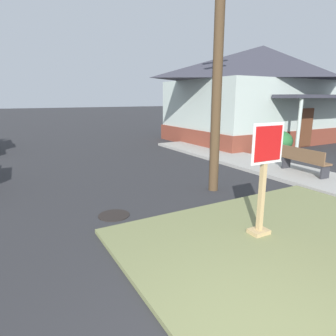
% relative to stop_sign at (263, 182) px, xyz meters
% --- Properties ---
extents(grass_corner_patch, '(6.00, 4.71, 0.08)m').
position_rel_stop_sign_xyz_m(grass_corner_patch, '(0.34, -0.63, -1.05)').
color(grass_corner_patch, olive).
rests_on(grass_corner_patch, ground).
extents(sidewalk_strip, '(2.20, 15.13, 0.12)m').
position_rel_stop_sign_xyz_m(sidewalk_strip, '(4.54, 3.15, -1.03)').
color(sidewalk_strip, '#9E9B93').
rests_on(sidewalk_strip, ground).
extents(stop_sign, '(0.72, 0.29, 2.09)m').
position_rel_stop_sign_xyz_m(stop_sign, '(0.00, 0.00, 0.00)').
color(stop_sign, tan).
rests_on(stop_sign, grass_corner_patch).
extents(manhole_cover, '(0.70, 0.70, 0.02)m').
position_rel_stop_sign_xyz_m(manhole_cover, '(-2.04, 2.38, -1.08)').
color(manhole_cover, black).
rests_on(manhole_cover, ground).
extents(street_bench, '(0.55, 1.74, 0.85)m').
position_rel_stop_sign_xyz_m(street_bench, '(4.60, 2.47, -0.50)').
color(street_bench, brown).
rests_on(street_bench, sidewalk_strip).
extents(corner_house, '(10.66, 8.35, 5.58)m').
position_rel_stop_sign_xyz_m(corner_house, '(10.00, 9.72, 1.77)').
color(corner_house, brown).
rests_on(corner_house, ground).
extents(shrub_near_porch, '(1.37, 1.37, 1.04)m').
position_rel_stop_sign_xyz_m(shrub_near_porch, '(7.68, 6.14, -0.57)').
color(shrub_near_porch, '#2B6834').
rests_on(shrub_near_porch, ground).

